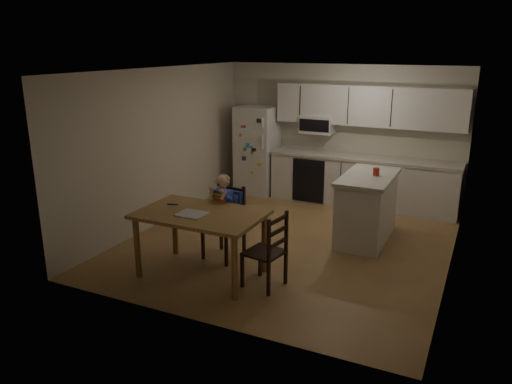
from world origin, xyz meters
The scene contains 10 objects.
room centered at (0.00, 0.48, 1.25)m, with size 4.52×5.01×2.51m.
refrigerator centered at (-1.55, 2.15, 0.85)m, with size 0.72×0.70×1.70m, color silver.
kitchen_run centered at (0.50, 2.24, 0.88)m, with size 3.37×0.62×2.15m.
kitchen_island centered at (1.00, 0.58, 0.51)m, with size 0.71×1.36×1.00m.
red_cup centered at (1.09, 0.61, 1.06)m, with size 0.09×0.09×0.11m, color red.
dining_table centered at (-0.60, -1.50, 0.72)m, with size 1.55×1.00×0.83m.
napkin centered at (-0.66, -1.61, 0.84)m, with size 0.34×0.29×0.01m, color #B0B0B5.
toddler_spoon centered at (-1.10, -1.39, 0.84)m, with size 0.02×0.02×0.12m, color #253DAC.
chair_booster centered at (-0.60, -0.88, 0.71)m, with size 0.51×0.51×1.18m.
chair_side centered at (0.34, -1.47, 0.54)m, with size 0.48×0.48×0.95m.
Camera 1 is at (2.54, -6.49, 2.84)m, focal length 35.00 mm.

